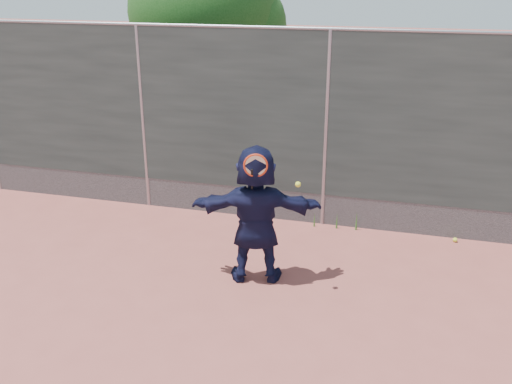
# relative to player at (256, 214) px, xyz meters

# --- Properties ---
(ground) EXTENTS (80.00, 80.00, 0.00)m
(ground) POSITION_rel_player_xyz_m (0.56, -1.56, -0.90)
(ground) COLOR #9E4C42
(ground) RESTS_ON ground
(player) EXTENTS (1.74, 0.89, 1.80)m
(player) POSITION_rel_player_xyz_m (0.00, 0.00, 0.00)
(player) COLOR black
(player) RESTS_ON ground
(ball_ground) EXTENTS (0.07, 0.07, 0.07)m
(ball_ground) POSITION_rel_player_xyz_m (2.58, 1.79, -0.87)
(ball_ground) COLOR yellow
(ball_ground) RESTS_ON ground
(fence) EXTENTS (20.00, 0.06, 3.03)m
(fence) POSITION_rel_player_xyz_m (0.56, 1.94, 0.68)
(fence) COLOR #38423D
(fence) RESTS_ON ground
(swing_action) EXTENTS (0.69, 0.13, 0.51)m
(swing_action) POSITION_rel_player_xyz_m (0.10, -0.20, 0.68)
(swing_action) COLOR red
(swing_action) RESTS_ON ground
(tree_left) EXTENTS (3.15, 3.00, 4.53)m
(tree_left) POSITION_rel_player_xyz_m (-2.28, 4.99, 2.04)
(tree_left) COLOR #382314
(tree_left) RESTS_ON ground
(weed_clump) EXTENTS (0.68, 0.07, 0.30)m
(weed_clump) POSITION_rel_player_xyz_m (0.86, 1.82, -0.77)
(weed_clump) COLOR #387226
(weed_clump) RESTS_ON ground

